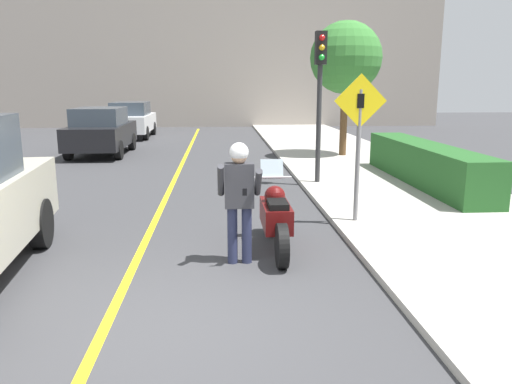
% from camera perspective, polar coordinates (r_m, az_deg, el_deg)
% --- Properties ---
extents(ground_plane, '(80.00, 80.00, 0.00)m').
position_cam_1_polar(ground_plane, '(5.45, -10.54, -14.79)').
color(ground_plane, '#38383A').
extents(sidewalk_curb, '(4.40, 44.00, 0.10)m').
position_cam_1_polar(sidewalk_curb, '(10.07, 20.57, -2.47)').
color(sidewalk_curb, '#ADA89E').
rests_on(sidewalk_curb, ground).
extents(road_center_line, '(0.12, 36.00, 0.01)m').
position_cam_1_polar(road_center_line, '(11.17, -10.30, -0.73)').
color(road_center_line, yellow).
rests_on(road_center_line, ground).
extents(building_backdrop, '(28.00, 1.20, 7.54)m').
position_cam_1_polar(building_backdrop, '(30.87, -5.46, 14.50)').
color(building_backdrop, gray).
rests_on(building_backdrop, ground).
extents(motorcycle, '(0.62, 2.17, 1.30)m').
position_cam_1_polar(motorcycle, '(7.52, 2.26, -2.91)').
color(motorcycle, black).
rests_on(motorcycle, ground).
extents(person_biker, '(0.59, 0.47, 1.70)m').
position_cam_1_polar(person_biker, '(6.82, -1.92, 0.15)').
color(person_biker, '#282D4C').
rests_on(person_biker, ground).
extents(crossing_sign, '(0.91, 0.08, 2.54)m').
position_cam_1_polar(crossing_sign, '(8.78, 11.68, 6.51)').
color(crossing_sign, slate).
rests_on(crossing_sign, sidewalk_curb).
extents(traffic_light, '(0.26, 0.30, 3.59)m').
position_cam_1_polar(traffic_light, '(12.25, 7.33, 12.72)').
color(traffic_light, '#2D2D30').
rests_on(traffic_light, sidewalk_curb).
extents(hedge_row, '(0.90, 5.96, 0.95)m').
position_cam_1_polar(hedge_row, '(12.89, 18.68, 3.12)').
color(hedge_row, '#235623').
rests_on(hedge_row, sidewalk_curb).
extents(street_tree, '(2.38, 2.38, 4.43)m').
position_cam_1_polar(street_tree, '(17.33, 10.23, 14.82)').
color(street_tree, brown).
rests_on(street_tree, sidewalk_curb).
extents(parked_car_black, '(1.88, 4.20, 1.68)m').
position_cam_1_polar(parked_car_black, '(18.74, -17.28, 6.68)').
color(parked_car_black, black).
rests_on(parked_car_black, ground).
extents(parked_car_white, '(1.88, 4.20, 1.68)m').
position_cam_1_polar(parked_car_white, '(24.66, -14.05, 8.04)').
color(parked_car_white, black).
rests_on(parked_car_white, ground).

